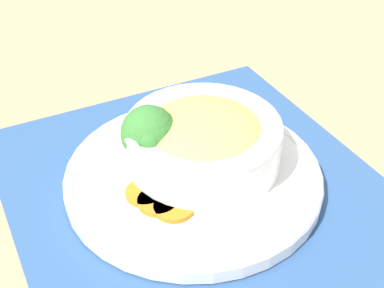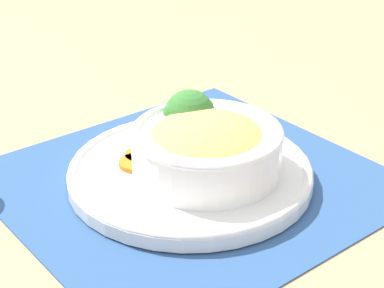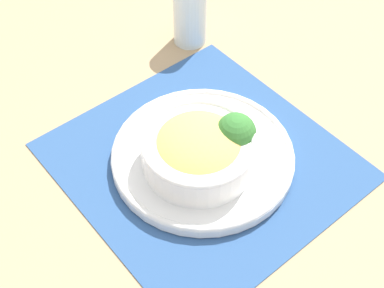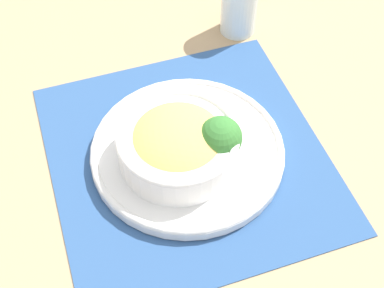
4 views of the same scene
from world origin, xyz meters
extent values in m
plane|color=tan|center=(0.00, 0.00, 0.00)|extent=(4.00, 4.00, 0.00)
cube|color=#2D5184|center=(0.00, 0.00, 0.00)|extent=(0.45, 0.44, 0.00)
cylinder|color=white|center=(0.00, 0.00, 0.01)|extent=(0.30, 0.30, 0.02)
torus|color=white|center=(0.00, 0.00, 0.02)|extent=(0.30, 0.30, 0.01)
cylinder|color=white|center=(0.01, -0.02, 0.05)|extent=(0.18, 0.18, 0.05)
torus|color=white|center=(0.01, -0.02, 0.07)|extent=(0.18, 0.18, 0.01)
ellipsoid|color=#E0B75B|center=(0.01, -0.02, 0.06)|extent=(0.15, 0.15, 0.06)
cylinder|color=#759E51|center=(0.03, 0.04, 0.03)|extent=(0.03, 0.03, 0.02)
sphere|color=#387A33|center=(0.03, 0.04, 0.07)|extent=(0.06, 0.06, 0.06)
sphere|color=#387A33|center=(0.02, 0.05, 0.07)|extent=(0.03, 0.03, 0.03)
sphere|color=#387A33|center=(0.05, 0.03, 0.07)|extent=(0.03, 0.03, 0.03)
cylinder|color=orange|center=(-0.01, 0.07, 0.02)|extent=(0.04, 0.04, 0.01)
cylinder|color=orange|center=(-0.03, 0.06, 0.02)|extent=(0.04, 0.04, 0.01)
cylinder|color=orange|center=(-0.04, 0.05, 0.02)|extent=(0.04, 0.04, 0.01)
cylinder|color=silver|center=(-0.25, 0.20, 0.06)|extent=(0.07, 0.07, 0.12)
cylinder|color=silver|center=(-0.25, 0.20, 0.04)|extent=(0.06, 0.06, 0.07)
camera|label=1|loc=(-0.41, 0.24, 0.42)|focal=50.00mm
camera|label=2|loc=(-0.45, -0.51, 0.41)|focal=60.00mm
camera|label=3|loc=(0.40, -0.39, 0.69)|focal=50.00mm
camera|label=4|loc=(0.47, -0.18, 0.67)|focal=50.00mm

